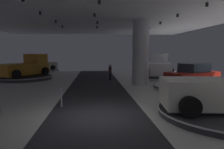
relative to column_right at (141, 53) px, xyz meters
name	(u,v)px	position (x,y,z in m)	size (l,w,h in m)	color
ground	(98,117)	(-3.85, -8.42, -2.77)	(24.00, 44.00, 0.06)	silver
column_right	(141,53)	(0.00, 0.00, 0.00)	(1.43, 1.43, 5.50)	silver
display_platform_deep_left	(41,71)	(-11.40, 11.59, -2.54)	(4.93, 4.93, 0.38)	silver
display_car_deep_left	(41,64)	(-11.43, 11.58, -1.61)	(4.57, 3.41, 1.71)	silver
display_platform_far_left	(24,77)	(-11.33, 4.55, -2.56)	(5.68, 5.68, 0.34)	#333338
pickup_truck_far_left	(26,67)	(-11.17, 4.83, -1.47)	(4.56, 5.64, 2.30)	#B77519
display_platform_mid_right	(192,87)	(3.50, -2.37, -2.60)	(5.90, 5.90, 0.26)	#B7B7BC
display_car_mid_right	(193,76)	(3.53, -2.36, -1.72)	(4.57, 3.43, 1.71)	maroon
display_platform_far_right	(159,77)	(2.96, 3.99, -2.55)	(5.68, 5.68, 0.36)	silver
pickup_truck_far_right	(159,66)	(3.04, 4.30, -1.46)	(3.69, 5.66, 2.30)	silver
display_platform_near_right	(223,112)	(1.68, -8.85, -2.59)	(5.68, 5.68, 0.28)	#333338
visitor_walking_near	(110,71)	(-2.39, 3.11, -1.84)	(0.32, 0.32, 1.59)	black
stanchion_a	(61,100)	(-5.66, -6.77, -2.38)	(0.28, 0.28, 1.01)	#333338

